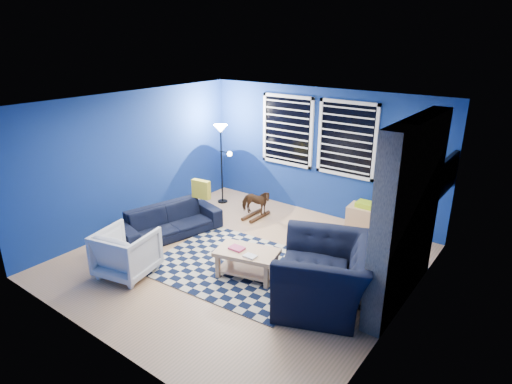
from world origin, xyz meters
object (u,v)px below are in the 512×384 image
tv (446,175)px  floor_lamp (221,140)px  rocking_horse (256,202)px  coffee_table (247,258)px  sofa (169,221)px  armchair_big (324,274)px  cabinet (365,219)px  armchair_bent (127,252)px

tv → floor_lamp: tv is taller
rocking_horse → coffee_table: rocking_horse is taller
rocking_horse → sofa: bearing=134.4°
sofa → armchair_big: armchair_big is taller
sofa → coffee_table: size_ratio=1.82×
rocking_horse → cabinet: cabinet is taller
tv → coffee_table: tv is taller
tv → rocking_horse: tv is taller
tv → cabinet: 1.72m
floor_lamp → rocking_horse: bearing=-12.8°
rocking_horse → cabinet: size_ratio=0.96×
sofa → armchair_big: bearing=-79.2°
sofa → rocking_horse: 1.74m
rocking_horse → coffee_table: (1.22, -1.86, -0.01)m
tv → floor_lamp: size_ratio=0.59×
tv → armchair_bent: bearing=-137.0°
sofa → armchair_bent: 1.39m
cabinet → floor_lamp: bearing=-176.8°
sofa → floor_lamp: floor_lamp is taller
coffee_table → armchair_big: bearing=3.7°
cabinet → rocking_horse: bearing=-166.7°
sofa → armchair_big: (3.22, -0.21, 0.17)m
armchair_bent → armchair_big: bearing=-170.8°
tv → armchair_big: bearing=-110.7°
armchair_bent → rocking_horse: armchair_bent is taller
sofa → armchair_bent: (0.49, -1.30, 0.09)m
armchair_bent → coffee_table: 1.80m
armchair_big → tv: bearing=136.8°
tv → sofa: (-4.06, -2.04, -1.13)m
tv → rocking_horse: bearing=-171.8°
armchair_big → rocking_horse: armchair_big is taller
armchair_bent → rocking_horse: (0.28, 2.86, -0.03)m
sofa → floor_lamp: 2.14m
armchair_bent → floor_lamp: bearing=-88.4°
rocking_horse → armchair_bent: bearing=155.1°
sofa → rocking_horse: size_ratio=3.04×
armchair_big → cabinet: 2.45m
sofa → cabinet: bearing=-37.2°
armchair_big → armchair_bent: size_ratio=1.71×
sofa → floor_lamp: bearing=23.6°
sofa → cabinet: (2.78, 2.19, -0.01)m
tv → armchair_big: size_ratio=0.74×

